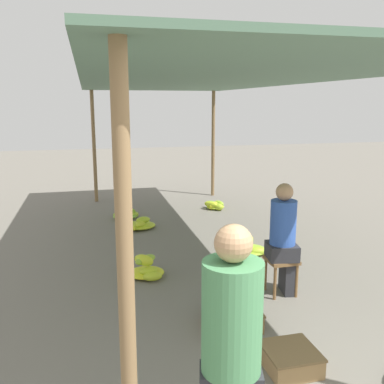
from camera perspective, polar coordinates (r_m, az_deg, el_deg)
The scene contains 14 objects.
canopy_post_front_left at distance 2.12m, azimuth -8.66°, elevation -15.90°, with size 0.08×0.08×2.51m, color olive.
canopy_post_back_left at distance 9.93m, azimuth -12.92°, elevation 5.86°, with size 0.08×0.08×2.51m, color olive.
canopy_post_back_right at distance 10.35m, azimuth 2.83°, elevation 6.38°, with size 0.08×0.08×2.51m, color olive.
canopy_tarp at distance 6.08m, azimuth 0.98°, elevation 14.60°, with size 3.20×8.40×0.04m, color #567A60.
vendor_foreground at distance 2.60m, azimuth 5.24°, elevation -20.89°, with size 0.42×0.42×1.61m.
stool at distance 5.23m, azimuth 11.81°, elevation -9.56°, with size 0.34×0.34×0.44m.
vendor_seated at distance 5.13m, azimuth 12.16°, elevation -5.88°, with size 0.39×0.39×1.34m.
banana_pile_left_0 at distance 7.82m, azimuth -7.04°, elevation -4.35°, with size 0.59×0.58×0.21m.
banana_pile_left_1 at distance 5.70m, azimuth -6.09°, elevation -10.19°, with size 0.48×0.47×0.30m.
banana_pile_left_2 at distance 8.52m, azimuth -8.87°, elevation -3.00°, with size 0.56×0.51×0.25m.
banana_pile_right_0 at distance 9.16m, azimuth 3.03°, elevation -1.80°, with size 0.46×0.51×0.18m.
banana_pile_right_1 at distance 6.56m, azimuth 7.29°, elevation -7.30°, with size 0.61×0.59×0.32m.
crate_near at distance 4.56m, azimuth 5.49°, elevation -16.20°, with size 0.50×0.50×0.20m.
crate_mid at distance 4.01m, azimuth 12.97°, elevation -20.87°, with size 0.44×0.44×0.18m.
Camera 1 is at (-1.54, -1.58, 2.24)m, focal length 40.00 mm.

